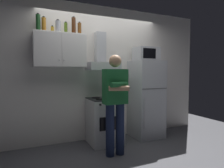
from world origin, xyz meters
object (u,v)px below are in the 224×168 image
(range_hood, at_px, (102,60))
(bottle_spice_jar, at_px, (52,30))
(bottle_beer_brown, at_px, (80,29))
(cooking_pot, at_px, (113,96))
(stove_oven, at_px, (104,121))
(person_standing, at_px, (115,101))
(refrigerator, at_px, (146,99))
(bottle_liquor_amber, at_px, (44,25))
(bottle_canister_steel, at_px, (58,27))
(bottle_rum_dark, at_px, (74,26))
(upper_cabinet, at_px, (60,50))
(bottle_olive_oil, at_px, (66,28))
(bottle_wine_green, at_px, (38,23))
(microwave, at_px, (146,54))

(range_hood, relative_size, bottle_spice_jar, 5.74)
(bottle_beer_brown, bearing_deg, cooking_pot, -24.69)
(stove_oven, xyz_separation_m, range_hood, (0.00, 0.13, 1.16))
(stove_oven, distance_m, person_standing, 0.77)
(refrigerator, relative_size, bottle_liquor_amber, 5.94)
(bottle_liquor_amber, distance_m, bottle_canister_steel, 0.24)
(stove_oven, relative_size, bottle_canister_steel, 3.86)
(person_standing, relative_size, bottle_rum_dark, 5.19)
(upper_cabinet, bearing_deg, person_standing, -44.26)
(bottle_spice_jar, bearing_deg, person_standing, -41.59)
(person_standing, xyz_separation_m, bottle_liquor_amber, (-1.01, 0.76, 1.28))
(stove_oven, distance_m, bottle_olive_oil, 1.86)
(refrigerator, bearing_deg, stove_oven, -179.96)
(bottle_spice_jar, bearing_deg, bottle_wine_green, -178.32)
(refrigerator, bearing_deg, bottle_olive_oil, 174.65)
(bottle_canister_steel, bearing_deg, bottle_liquor_amber, 166.03)
(person_standing, distance_m, bottle_beer_brown, 1.52)
(bottle_beer_brown, bearing_deg, bottle_olive_oil, 176.97)
(stove_oven, xyz_separation_m, bottle_liquor_amber, (-1.06, 0.15, 1.75))
(bottle_liquor_amber, bearing_deg, bottle_beer_brown, -0.92)
(bottle_spice_jar, relative_size, bottle_olive_oil, 0.59)
(bottle_liquor_amber, bearing_deg, bottle_rum_dark, -4.42)
(bottle_olive_oil, relative_size, bottle_beer_brown, 0.92)
(refrigerator, relative_size, cooking_pot, 5.85)
(refrigerator, xyz_separation_m, bottle_olive_oil, (-1.63, 0.15, 1.35))
(microwave, relative_size, bottle_wine_green, 1.53)
(range_hood, xyz_separation_m, bottle_olive_oil, (-0.68, 0.03, 0.56))
(range_hood, xyz_separation_m, cooking_pot, (0.13, -0.25, -0.68))
(upper_cabinet, height_order, bottle_rum_dark, bottle_rum_dark)
(cooking_pot, xyz_separation_m, bottle_olive_oil, (-0.81, 0.27, 1.23))
(person_standing, distance_m, bottle_liquor_amber, 1.80)
(bottle_rum_dark, height_order, bottle_beer_brown, bottle_rum_dark)
(bottle_spice_jar, xyz_separation_m, bottle_rum_dark, (0.37, -0.05, 0.09))
(bottle_olive_oil, bearing_deg, bottle_liquor_amber, -179.52)
(upper_cabinet, relative_size, refrigerator, 0.56)
(stove_oven, bearing_deg, bottle_spice_jar, 169.86)
(cooking_pot, relative_size, bottle_spice_jar, 2.09)
(stove_oven, distance_m, bottle_liquor_amber, 2.05)
(stove_oven, relative_size, bottle_liquor_amber, 3.25)
(upper_cabinet, xyz_separation_m, bottle_liquor_amber, (-0.26, 0.03, 0.43))
(refrigerator, distance_m, bottle_olive_oil, 2.13)
(range_hood, bearing_deg, cooking_pot, -62.12)
(bottle_liquor_amber, bearing_deg, upper_cabinet, -5.58)
(upper_cabinet, relative_size, bottle_rum_dark, 2.85)
(microwave, height_order, bottle_olive_oil, bottle_olive_oil)
(refrigerator, bearing_deg, microwave, 90.90)
(refrigerator, xyz_separation_m, bottle_wine_green, (-2.10, 0.16, 1.40))
(microwave, bearing_deg, stove_oven, -178.85)
(refrigerator, bearing_deg, range_hood, 172.45)
(person_standing, xyz_separation_m, bottle_rum_dark, (-0.50, 0.72, 1.30))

